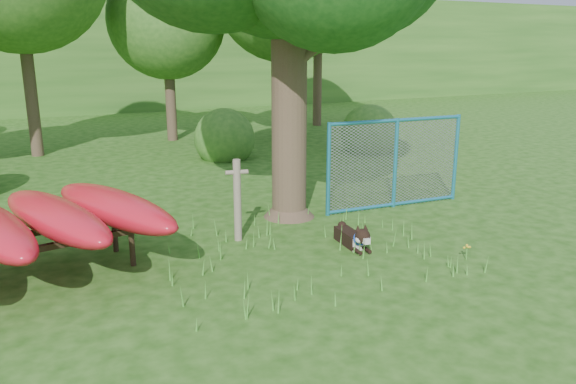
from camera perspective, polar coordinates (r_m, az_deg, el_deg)
name	(u,v)px	position (r m, az deg, el deg)	size (l,w,h in m)	color
ground	(313,278)	(8.31, 2.51, -8.74)	(80.00, 80.00, 0.00)	#1A430D
wooden_post	(237,198)	(9.66, -5.16, -0.63)	(0.39, 0.16, 1.44)	#6C6151
kayak_rack	(23,223)	(8.81, -25.32, -2.82)	(4.23, 3.78, 1.13)	black
husky_dog	(354,237)	(9.52, 6.70, -4.61)	(0.35, 1.10, 0.49)	black
fence_section	(395,163)	(11.81, 10.85, 2.89)	(3.19, 0.26, 3.11)	teal
wildflower_clump	(467,248)	(9.33, 17.73, -5.44)	(0.12, 0.11, 0.25)	#4A9531
bg_tree_c	(166,20)	(20.35, -12.24, 16.68)	(4.00, 4.00, 6.12)	#3E2F22
shrub_right	(368,151)	(18.17, 8.18, 4.10)	(1.80, 1.80, 1.80)	#2E5F1E
shrub_mid	(225,158)	(16.99, -6.40, 3.42)	(1.80, 1.80, 1.80)	#2E5F1E
wooded_hillside	(72,50)	(34.85, -21.09, 13.29)	(80.00, 12.00, 6.00)	#2E5F1E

